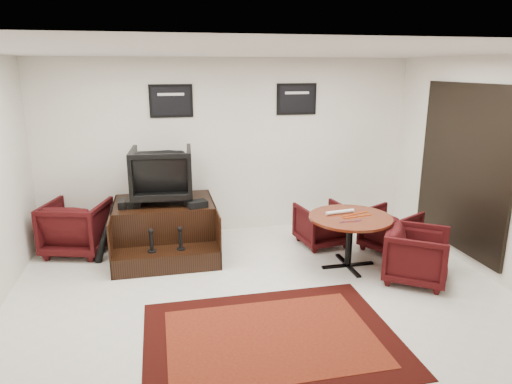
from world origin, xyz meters
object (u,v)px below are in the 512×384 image
armchair_side (77,224)px  table_chair_window (390,228)px  table_chair_back (322,223)px  shine_podium (165,229)px  shine_chair (162,171)px  table_chair_corner (417,253)px  meeting_table (350,223)px

armchair_side → table_chair_window: 4.61m
armchair_side → table_chair_back: armchair_side is taller
shine_podium → table_chair_back: (2.35, -0.23, 0.01)m
shine_chair → table_chair_window: 3.47m
shine_podium → table_chair_corner: table_chair_corner is taller
armchair_side → table_chair_corner: armchair_side is taller
shine_chair → table_chair_back: size_ratio=1.26×
shine_chair → table_chair_back: (2.35, -0.38, -0.83)m
shine_chair → table_chair_corner: size_ratio=1.16×
armchair_side → meeting_table: 3.92m
shine_podium → shine_chair: size_ratio=1.68×
shine_chair → meeting_table: 2.78m
table_chair_corner → shine_chair: bearing=94.5°
armchair_side → table_chair_corner: size_ratio=1.13×
shine_chair → table_chair_back: bearing=174.6°
shine_chair → table_chair_window: shine_chair is taller
table_chair_window → table_chair_corner: table_chair_corner is taller
table_chair_window → table_chair_corner: bearing=142.8°
armchair_side → meeting_table: (3.69, -1.33, 0.21)m
shine_chair → table_chair_corner: bearing=153.3°
meeting_table → shine_chair: bearing=153.0°
table_chair_back → shine_chair: bearing=-17.9°
armchair_side → table_chair_corner: (4.36, -1.91, -0.05)m
table_chair_window → armchair_side: bearing=50.8°
shine_chair → meeting_table: (2.43, -1.24, -0.55)m
armchair_side → table_chair_back: (3.61, -0.47, -0.08)m
shine_chair → armchair_side: bearing=-0.3°
table_chair_window → shine_chair: bearing=48.0°
table_chair_corner → meeting_table: bearing=83.8°
armchair_side → table_chair_back: 3.64m
table_chair_corner → table_chair_back: bearing=62.3°
table_chair_back → table_chair_window: bearing=145.0°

